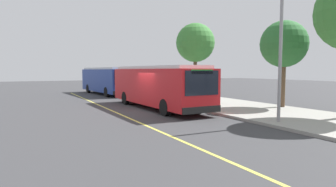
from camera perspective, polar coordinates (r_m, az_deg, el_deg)
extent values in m
plane|color=#38383A|center=(19.09, -3.61, -3.42)|extent=(120.00, 120.00, 0.00)
cube|color=gray|center=(22.16, 10.76, -2.18)|extent=(44.00, 6.40, 0.15)
cube|color=#E0D64C|center=(18.33, -9.94, -3.80)|extent=(36.00, 0.14, 0.01)
cube|color=red|center=(20.24, -2.14, 1.45)|extent=(10.74, 2.86, 2.40)
cube|color=silver|center=(20.21, -2.16, 5.14)|extent=(9.88, 2.58, 0.20)
cube|color=black|center=(15.63, 6.73, 2.08)|extent=(0.10, 2.17, 1.34)
cube|color=black|center=(20.83, 1.03, 2.34)|extent=(9.39, 0.31, 1.06)
cube|color=white|center=(20.92, 1.03, -1.13)|extent=(10.13, 0.32, 0.28)
cube|color=#26D83F|center=(15.61, 6.76, 4.23)|extent=(0.07, 1.40, 0.24)
cube|color=black|center=(15.75, 6.71, -3.21)|extent=(0.15, 2.50, 0.36)
cylinder|color=black|center=(18.08, 5.89, -2.29)|extent=(1.01, 0.31, 1.00)
cylinder|color=black|center=(16.88, -0.57, -2.76)|extent=(1.01, 0.31, 1.00)
cylinder|color=black|center=(23.69, -3.13, -0.64)|extent=(1.01, 0.31, 1.00)
cylinder|color=black|center=(22.78, -8.37, -0.89)|extent=(1.01, 0.31, 1.00)
cube|color=navy|center=(32.71, -11.96, 2.56)|extent=(10.39, 3.34, 2.40)
cube|color=silver|center=(32.69, -12.00, 4.84)|extent=(9.56, 3.02, 0.20)
cube|color=black|center=(27.93, -8.40, 3.16)|extent=(0.21, 2.16, 1.34)
cube|color=black|center=(33.16, -9.87, 3.12)|extent=(8.97, 0.74, 1.06)
cube|color=yellow|center=(33.21, -9.84, 0.93)|extent=(9.68, 0.79, 0.28)
cube|color=#26D83F|center=(27.91, -8.41, 4.37)|extent=(0.14, 1.40, 0.24)
cube|color=black|center=(27.99, -8.36, 0.19)|extent=(0.28, 2.50, 0.36)
cylinder|color=black|center=(30.25, -7.83, 0.47)|extent=(1.02, 0.36, 1.00)
cylinder|color=black|center=(29.39, -11.95, 0.29)|extent=(1.02, 0.36, 1.00)
cylinder|color=black|center=(36.03, -11.86, 1.07)|extent=(1.02, 0.36, 1.00)
cylinder|color=black|center=(35.31, -15.39, 0.93)|extent=(1.02, 0.36, 1.00)
cylinder|color=#333338|center=(23.08, 9.04, 1.29)|extent=(0.10, 0.10, 2.40)
cylinder|color=#333338|center=(22.34, 6.35, 1.21)|extent=(0.10, 0.10, 2.40)
cylinder|color=#333338|center=(25.22, 5.54, 1.60)|extent=(0.10, 0.10, 2.40)
cylinder|color=#333338|center=(24.54, 2.99, 1.54)|extent=(0.10, 0.10, 2.40)
cube|color=#333338|center=(23.74, 5.95, 4.41)|extent=(2.90, 1.60, 0.08)
cube|color=#4C606B|center=(24.14, 7.22, 1.45)|extent=(2.47, 0.04, 2.16)
cube|color=navy|center=(24.88, 4.28, 1.46)|extent=(0.06, 1.11, 1.82)
cube|color=brown|center=(23.99, 5.93, -0.35)|extent=(1.60, 0.44, 0.06)
cube|color=brown|center=(24.10, 6.42, 0.34)|extent=(1.60, 0.05, 0.44)
cube|color=#333338|center=(24.61, 5.01, -0.74)|extent=(0.08, 0.40, 0.45)
cube|color=#333338|center=(23.42, 6.89, -1.03)|extent=(0.08, 0.40, 0.45)
cylinder|color=#333338|center=(20.26, 6.40, 1.43)|extent=(0.07, 0.07, 2.80)
cube|color=white|center=(20.22, 6.38, 4.54)|extent=(0.44, 0.03, 0.56)
cube|color=red|center=(20.21, 6.34, 4.54)|extent=(0.40, 0.01, 0.16)
cylinder|color=#282D47|center=(22.55, 6.12, -0.73)|extent=(0.14, 0.14, 0.85)
cylinder|color=#282D47|center=(22.45, 5.74, -0.75)|extent=(0.14, 0.14, 0.85)
cube|color=#338C4C|center=(22.44, 5.95, 1.13)|extent=(0.24, 0.40, 0.62)
sphere|color=tan|center=(22.42, 5.96, 2.20)|extent=(0.22, 0.22, 0.22)
cylinder|color=brown|center=(29.49, 5.36, 3.41)|extent=(0.36, 0.36, 3.81)
sphere|color=#387A33|center=(29.61, 5.40, 9.93)|extent=(3.88, 3.88, 3.88)
cylinder|color=brown|center=(21.32, 21.62, 1.70)|extent=(0.36, 0.36, 3.10)
sphere|color=#28662D|center=(21.37, 21.84, 9.04)|extent=(3.16, 3.16, 3.16)
cylinder|color=gray|center=(15.10, 21.23, 6.90)|extent=(0.16, 0.16, 6.40)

